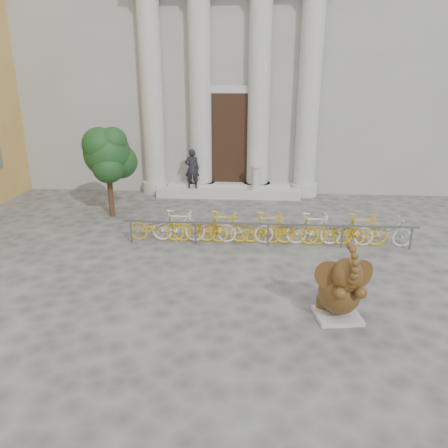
# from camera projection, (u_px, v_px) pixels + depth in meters

# --- Properties ---
(ground) EXTENTS (80.00, 80.00, 0.00)m
(ground) POSITION_uv_depth(u_px,v_px,m) (203.00, 304.00, 9.80)
(ground) COLOR #474442
(ground) RESTS_ON ground
(classical_building) EXTENTS (22.00, 10.70, 12.00)m
(classical_building) POSITION_uv_depth(u_px,v_px,m) (236.00, 53.00, 21.98)
(classical_building) COLOR gray
(classical_building) RESTS_ON ground
(entrance_steps) EXTENTS (6.00, 1.20, 0.36)m
(entrance_steps) POSITION_uv_depth(u_px,v_px,m) (229.00, 192.00, 18.62)
(entrance_steps) COLOR #A8A59E
(entrance_steps) RESTS_ON ground
(elephant_statue) EXTENTS (1.21, 1.40, 1.82)m
(elephant_statue) POSITION_uv_depth(u_px,v_px,m) (340.00, 290.00, 9.03)
(elephant_statue) COLOR #A8A59E
(elephant_statue) RESTS_ON ground
(bike_rack) EXTENTS (8.74, 0.53, 1.00)m
(bike_rack) POSITION_uv_depth(u_px,v_px,m) (268.00, 228.00, 13.23)
(bike_rack) COLOR slate
(bike_rack) RESTS_ON ground
(tree) EXTENTS (1.86, 1.70, 3.23)m
(tree) POSITION_uv_depth(u_px,v_px,m) (108.00, 155.00, 15.25)
(tree) COLOR #332114
(tree) RESTS_ON ground
(pedestrian) EXTENTS (0.63, 0.43, 1.66)m
(pedestrian) POSITION_uv_depth(u_px,v_px,m) (192.00, 169.00, 18.23)
(pedestrian) COLOR black
(pedestrian) RESTS_ON entrance_steps
(balustrade_post) EXTENTS (0.43, 0.43, 1.06)m
(balustrade_post) POSITION_uv_depth(u_px,v_px,m) (256.00, 178.00, 18.05)
(balustrade_post) COLOR #A8A59E
(balustrade_post) RESTS_ON entrance_steps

